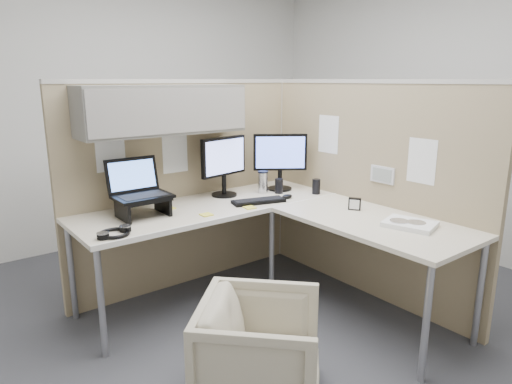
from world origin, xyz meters
TOP-DOWN VIEW (x-y plane):
  - ground at (0.00, 0.00)m, footprint 4.50×4.50m
  - partition_back at (-0.22, 0.83)m, footprint 2.00×0.36m
  - partition_right at (0.90, -0.07)m, footprint 0.07×2.03m
  - desk at (0.12, 0.13)m, footprint 2.00×1.98m
  - office_chair at (-0.54, -0.61)m, footprint 0.81×0.81m
  - monitor_left at (0.13, 0.69)m, footprint 0.44×0.20m
  - monitor_right at (0.61, 0.58)m, footprint 0.38×0.28m
  - laptop_station at (-0.62, 0.59)m, footprint 0.36×0.31m
  - keyboard at (0.21, 0.36)m, footprint 0.42×0.23m
  - mouse at (0.46, 0.32)m, footprint 0.09×0.06m
  - travel_mug at (0.43, 0.58)m, footprint 0.08×0.08m
  - soda_can_green at (0.74, 0.29)m, footprint 0.07×0.07m
  - soda_can_silver at (0.52, 0.49)m, footprint 0.07×0.07m
  - sticky_note_b at (0.07, 0.28)m, footprint 0.09×0.09m
  - sticky_note_c at (-0.40, 0.62)m, footprint 0.08×0.08m
  - sticky_note_a at (-0.27, 0.32)m, footprint 0.08×0.08m
  - headphones at (-0.92, 0.30)m, footprint 0.23×0.23m
  - paper_stack at (0.61, -0.67)m, footprint 0.31×0.36m
  - desk_clock at (0.63, -0.21)m, footprint 0.08×0.09m

SIDE VIEW (x-z plane):
  - ground at x=0.00m, z-range 0.00..0.00m
  - office_chair at x=-0.54m, z-range 0.00..0.61m
  - desk at x=0.12m, z-range 0.32..1.05m
  - sticky_note_b at x=0.07m, z-range 0.73..0.74m
  - sticky_note_c at x=-0.40m, z-range 0.73..0.74m
  - sticky_note_a at x=-0.27m, z-range 0.73..0.74m
  - keyboard at x=0.21m, z-range 0.73..0.75m
  - headphones at x=-0.92m, z-range 0.73..0.76m
  - paper_stack at x=0.61m, z-range 0.73..0.76m
  - mouse at x=0.46m, z-range 0.73..0.76m
  - desk_clock at x=0.63m, z-range 0.73..0.82m
  - soda_can_green at x=0.74m, z-range 0.73..0.85m
  - soda_can_silver at x=0.52m, z-range 0.73..0.85m
  - partition_right at x=0.90m, z-range 0.00..1.63m
  - travel_mug at x=0.43m, z-range 0.73..0.91m
  - laptop_station at x=-0.62m, z-range 0.69..1.07m
  - monitor_left at x=0.13m, z-range 0.77..1.24m
  - monitor_right at x=0.61m, z-range 0.77..1.24m
  - partition_back at x=-0.22m, z-range 0.28..1.91m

